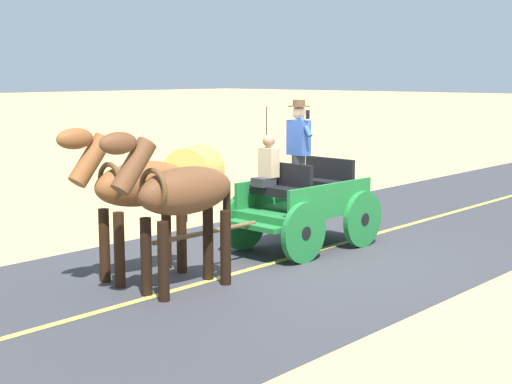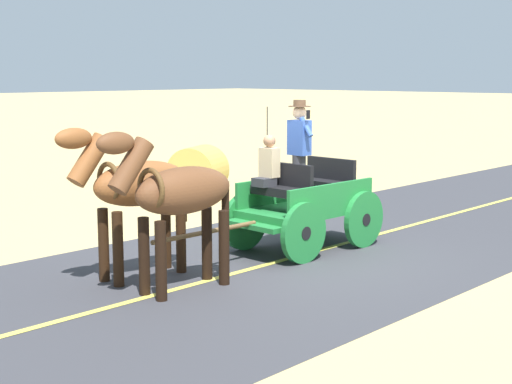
{
  "view_description": "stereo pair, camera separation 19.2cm",
  "coord_description": "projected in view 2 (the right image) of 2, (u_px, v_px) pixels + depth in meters",
  "views": [
    {
      "loc": [
        -7.45,
        9.34,
        2.91
      ],
      "look_at": [
        0.29,
        0.79,
        1.1
      ],
      "focal_mm": 52.89,
      "sensor_mm": 36.0,
      "label": 1
    },
    {
      "loc": [
        -7.59,
        9.2,
        2.91
      ],
      "look_at": [
        0.29,
        0.79,
        1.1
      ],
      "focal_mm": 52.89,
      "sensor_mm": 36.0,
      "label": 2
    }
  ],
  "objects": [
    {
      "name": "road_centre_stripe",
      "position": [
        303.0,
        255.0,
        12.21
      ],
      "size": [
        0.12,
        160.0,
        0.0
      ],
      "primitive_type": "cube",
      "color": "#DBCC4C",
      "rests_on": "road_surface"
    },
    {
      "name": "road_surface",
      "position": [
        303.0,
        255.0,
        12.21
      ],
      "size": [
        5.87,
        160.0,
        0.01
      ],
      "primitive_type": "cube",
      "color": "#38383D",
      "rests_on": "ground"
    },
    {
      "name": "ground_plane",
      "position": [
        303.0,
        255.0,
        12.22
      ],
      "size": [
        200.0,
        200.0,
        0.0
      ],
      "primitive_type": "plane",
      "color": "tan"
    },
    {
      "name": "horse_drawn_carriage",
      "position": [
        302.0,
        201.0,
        12.52
      ],
      "size": [
        1.47,
        4.51,
        2.5
      ],
      "color": "#1E7233",
      "rests_on": "ground"
    },
    {
      "name": "horse_off_side",
      "position": [
        135.0,
        187.0,
        10.65
      ],
      "size": [
        0.65,
        2.13,
        2.21
      ],
      "color": "brown",
      "rests_on": "ground"
    },
    {
      "name": "horse_near_side",
      "position": [
        178.0,
        195.0,
        9.99
      ],
      "size": [
        0.63,
        2.13,
        2.21
      ],
      "color": "brown",
      "rests_on": "ground"
    },
    {
      "name": "hay_bale",
      "position": [
        198.0,
        171.0,
        18.07
      ],
      "size": [
        1.55,
        1.51,
        1.2
      ],
      "primitive_type": "cylinder",
      "rotation": [
        0.0,
        1.57,
        2.01
      ],
      "color": "gold",
      "rests_on": "ground"
    }
  ]
}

